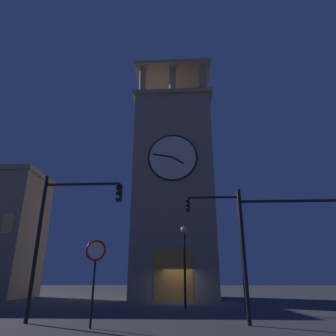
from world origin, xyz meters
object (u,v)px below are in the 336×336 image
object	(u,v)px
clocktower	(174,192)
traffic_signal_near	(65,220)
no_horn_sign	(95,257)
street_lamp	(184,249)
traffic_signal_mid	(279,230)
traffic_signal_far	(224,230)

from	to	relation	value
clocktower	traffic_signal_near	bearing A→B (deg)	77.11
traffic_signal_near	no_horn_sign	distance (m)	2.69
clocktower	street_lamp	xyz separation A→B (m)	(-0.96, 11.13, -6.95)
no_horn_sign	traffic_signal_mid	bearing A→B (deg)	-171.78
traffic_signal_mid	no_horn_sign	bearing A→B (deg)	8.22
traffic_signal_mid	street_lamp	world-z (taller)	traffic_signal_mid
clocktower	traffic_signal_mid	xyz separation A→B (m)	(-4.78, 18.15, -6.87)
traffic_signal_near	traffic_signal_far	world-z (taller)	traffic_signal_far
traffic_signal_far	no_horn_sign	xyz separation A→B (m)	(5.51, 5.44, -1.83)
traffic_signal_mid	street_lamp	xyz separation A→B (m)	(3.82, -7.02, -0.08)
traffic_signal_near	no_horn_sign	size ratio (longest dim) A/B	2.00
street_lamp	traffic_signal_mid	bearing A→B (deg)	118.58
traffic_signal_near	traffic_signal_far	size ratio (longest dim) A/B	0.94
clocktower	traffic_signal_far	distance (m)	15.38
traffic_signal_far	street_lamp	world-z (taller)	traffic_signal_far
clocktower	street_lamp	distance (m)	13.16
traffic_signal_near	traffic_signal_far	xyz separation A→B (m)	(-7.28, -4.26, 0.20)
no_horn_sign	traffic_signal_far	bearing A→B (deg)	-135.32
street_lamp	traffic_signal_far	bearing A→B (deg)	130.26
traffic_signal_far	street_lamp	xyz separation A→B (m)	(2.20, -2.60, -0.79)
traffic_signal_near	traffic_signal_mid	xyz separation A→B (m)	(-8.90, 0.16, -0.51)
traffic_signal_near	street_lamp	size ratio (longest dim) A/B	1.24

